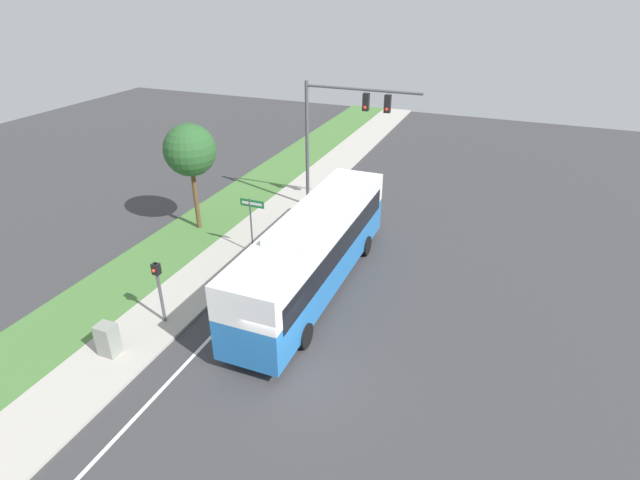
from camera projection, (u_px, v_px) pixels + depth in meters
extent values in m
plane|color=#38383A|center=(291.00, 370.00, 17.43)|extent=(80.00, 80.00, 0.00)
cube|color=#ADA89E|center=(147.00, 328.00, 19.46)|extent=(2.80, 80.00, 0.12)
cube|color=#477538|center=(84.00, 310.00, 20.53)|extent=(3.60, 80.00, 0.10)
cube|color=silver|center=(203.00, 345.00, 18.62)|extent=(0.14, 30.00, 0.01)
cube|color=#236BB7|center=(314.00, 263.00, 21.51)|extent=(2.48, 12.21, 1.65)
cube|color=white|center=(314.00, 232.00, 20.82)|extent=(2.48, 12.21, 1.35)
cube|color=black|center=(314.00, 242.00, 21.03)|extent=(2.52, 11.23, 1.02)
cube|color=white|center=(305.00, 224.00, 19.70)|extent=(1.74, 4.27, 0.24)
cylinder|color=black|center=(321.00, 237.00, 25.38)|extent=(0.28, 0.98, 0.98)
cylinder|color=black|center=(366.00, 246.00, 24.59)|extent=(0.28, 0.98, 0.98)
cylinder|color=black|center=(248.00, 321.00, 19.16)|extent=(0.28, 0.98, 0.98)
cylinder|color=black|center=(305.00, 336.00, 18.37)|extent=(0.28, 0.98, 0.98)
cylinder|color=#4C4C51|center=(307.00, 147.00, 28.36)|extent=(0.20, 0.20, 7.36)
cylinder|color=#4C4C51|center=(363.00, 90.00, 25.73)|extent=(6.31, 0.14, 0.14)
cube|color=black|center=(366.00, 102.00, 25.95)|extent=(0.32, 0.28, 0.90)
sphere|color=red|center=(365.00, 108.00, 25.91)|extent=(0.18, 0.18, 0.18)
cube|color=black|center=(388.00, 104.00, 25.56)|extent=(0.32, 0.28, 0.90)
sphere|color=red|center=(386.00, 109.00, 25.53)|extent=(0.18, 0.18, 0.18)
cylinder|color=#4C4C51|center=(161.00, 294.00, 19.22)|extent=(0.12, 0.12, 2.72)
cube|color=black|center=(156.00, 269.00, 18.69)|extent=(0.28, 0.24, 0.44)
sphere|color=red|center=(153.00, 271.00, 18.57)|extent=(0.14, 0.14, 0.14)
cylinder|color=#4C4C51|center=(251.00, 227.00, 24.16)|extent=(0.08, 0.08, 2.99)
cube|color=#196B33|center=(252.00, 203.00, 23.53)|extent=(1.26, 0.03, 0.36)
cube|color=white|center=(252.00, 204.00, 23.51)|extent=(1.07, 0.01, 0.13)
cube|color=gray|center=(108.00, 339.00, 17.78)|extent=(0.67, 0.57, 1.23)
cylinder|color=brown|center=(196.00, 197.00, 26.52)|extent=(0.24, 0.24, 3.56)
sphere|color=#285628|center=(190.00, 150.00, 25.32)|extent=(2.68, 2.68, 2.68)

